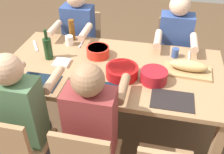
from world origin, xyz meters
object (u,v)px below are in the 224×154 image
serving_bowl_salad (154,75)px  diner_near_right (78,34)px  diner_near_left (174,43)px  beer_bottle (72,30)px  serving_bowl_pasta (98,51)px  cup_near_right (69,40)px  cutting_board (187,71)px  cup_near_left (175,53)px  serving_bowl_greens (122,71)px  napkin_stack (62,63)px  diner_far_center (93,122)px  wine_bottle (48,48)px  chair_near_left (172,52)px  diner_far_right (23,111)px  chair_near_right (84,43)px  chair_far_right (16,149)px  bread_loaf (188,66)px  dining_table (112,74)px

serving_bowl_salad → diner_near_right: bearing=-40.4°
diner_near_left → beer_bottle: (1.05, 0.23, 0.15)m
serving_bowl_salad → serving_bowl_pasta: (0.55, -0.29, -0.01)m
serving_bowl_pasta → cup_near_right: cup_near_right is taller
cutting_board → cup_near_left: bearing=-64.1°
serving_bowl_greens → napkin_stack: (0.57, -0.07, -0.04)m
cup_near_right → diner_far_center: bearing=118.0°
diner_near_right → wine_bottle: diner_near_right is taller
chair_near_left → diner_far_right: bearing=53.9°
chair_near_right → chair_far_right: bearing=90.0°
diner_far_right → napkin_stack: 0.60m
chair_near_left → cutting_board: (-0.12, 0.76, 0.27)m
chair_near_left → serving_bowl_salad: bearing=80.6°
diner_far_right → beer_bottle: diner_far_right is taller
serving_bowl_greens → serving_bowl_salad: size_ratio=1.24×
bread_loaf → chair_near_right: bearing=-32.8°
diner_far_right → cup_near_right: 0.95m
cutting_board → cup_near_right: 1.18m
cutting_board → bread_loaf: (0.00, 0.00, 0.06)m
chair_near_left → serving_bowl_greens: bearing=65.8°
diner_near_right → chair_near_right: bearing=-90.0°
cup_near_left → cup_near_right: size_ratio=0.90×
chair_near_left → beer_bottle: size_ratio=3.86×
chair_far_right → cup_near_right: (-0.03, -1.13, 0.31)m
diner_near_left → serving_bowl_greens: 0.88m
chair_near_left → serving_bowl_salad: (0.16, 0.96, 0.32)m
dining_table → cup_near_right: size_ratio=20.23×
diner_near_right → cup_near_right: diner_near_right is taller
chair_near_left → bread_loaf: bearing=98.6°
diner_near_left → cutting_board: (-0.12, 0.58, 0.05)m
chair_far_right → diner_near_right: bearing=-90.0°
dining_table → cutting_board: 0.66m
serving_bowl_greens → diner_near_left: bearing=-119.1°
diner_far_center → serving_bowl_salad: bearing=-126.4°
dining_table → napkin_stack: 0.47m
chair_near_left → beer_bottle: (1.05, 0.41, 0.37)m
diner_far_right → cutting_board: diner_far_right is taller
diner_far_right → serving_bowl_greens: 0.84m
chair_far_right → cutting_board: size_ratio=2.12×
serving_bowl_pasta → cutting_board: bearing=173.4°
cup_near_right → beer_bottle: bearing=-86.3°
chair_near_right → diner_near_right: 0.28m
dining_table → serving_bowl_salad: serving_bowl_salad is taller
dining_table → diner_far_center: bearing=90.0°
diner_far_right → serving_bowl_salad: bearing=-150.8°
chair_far_right → serving_bowl_salad: bearing=-142.8°
chair_near_right → bread_loaf: bearing=147.2°
serving_bowl_salad → cutting_board: (-0.28, -0.19, -0.05)m
dining_table → diner_near_right: bearing=-50.2°
diner_near_left → cup_near_right: (1.04, 0.34, 0.09)m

